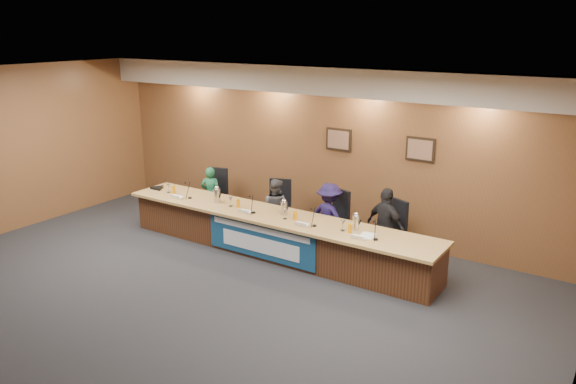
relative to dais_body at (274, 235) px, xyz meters
The scene contains 40 objects.
floor 2.43m from the dais_body, 90.00° to the right, with size 10.00×10.00×0.00m, color black.
ceiling 3.73m from the dais_body, 90.00° to the right, with size 10.00×8.00×0.04m, color silver.
wall_back 2.03m from the dais_body, 90.00° to the left, with size 10.00×0.04×3.20m, color brown.
soffit 2.93m from the dais_body, 90.00° to the left, with size 10.00×0.50×0.50m, color beige.
dais_body is the anchor object (origin of this frame).
dais_top 0.38m from the dais_body, 90.00° to the right, with size 6.10×0.95×0.05m, color #AB8046.
banner 0.42m from the dais_body, 90.00° to the right, with size 2.20×0.02×0.65m, color navy.
banner_text_upper 0.49m from the dais_body, 90.00° to the right, with size 2.00×0.01×0.10m, color silver.
banner_text_lower 0.43m from the dais_body, 90.00° to the right, with size 1.60×0.01×0.28m, color silver.
wall_photo_left 2.21m from the dais_body, 75.71° to the left, with size 0.52×0.04×0.42m, color black.
wall_photo_right 2.95m from the dais_body, 38.13° to the left, with size 0.52×0.04×0.42m, color black.
panelist_a 2.19m from the dais_body, 161.43° to the left, with size 0.42×0.28×1.16m, color #1A5E3B.
panelist_b 0.86m from the dais_body, 123.29° to the left, with size 0.56×0.44×1.15m, color #47474B.
panelist_c 1.03m from the dais_body, 43.94° to the left, with size 0.80×0.46×1.24m, color #181038.
panelist_d 1.96m from the dais_body, 20.95° to the left, with size 0.78×0.32×1.33m, color black.
office_chair_a 2.21m from the dais_body, 158.96° to the left, with size 0.48×0.48×0.08m, color black.
office_chair_b 0.92m from the dais_body, 119.85° to the left, with size 0.48×0.48×0.08m, color black.
office_chair_c 1.08m from the dais_body, 47.80° to the left, with size 0.48×0.48×0.08m, color black.
office_chair_d 1.98m from the dais_body, 23.66° to the left, with size 0.48×0.48×0.08m, color black.
nameplate_a 2.13m from the dais_body, behind, with size 0.24×0.06×0.09m, color white.
microphone_a 1.90m from the dais_body, behind, with size 0.07×0.07×0.02m, color black.
juice_glass_a 2.38m from the dais_body, behind, with size 0.06×0.06×0.15m, color orange.
water_glass_a 2.52m from the dais_body, behind, with size 0.08×0.08×0.18m, color silver.
nameplate_b 0.69m from the dais_body, 145.10° to the right, with size 0.24×0.06×0.09m, color white.
microphone_b 0.55m from the dais_body, 150.30° to the right, with size 0.07×0.07×0.02m, color black.
juice_glass_b 0.88m from the dais_body, behind, with size 0.06×0.06×0.15m, color orange.
water_glass_b 1.02m from the dais_body, behind, with size 0.08×0.08×0.18m, color silver.
nameplate_c 0.92m from the dais_body, 22.41° to the right, with size 0.24×0.06×0.09m, color white.
microphone_c 1.03m from the dais_body, 10.47° to the right, with size 0.07×0.07×0.02m, color black.
juice_glass_c 0.68m from the dais_body, ahead, with size 0.06×0.06×0.15m, color orange.
water_glass_c 0.60m from the dais_body, 23.04° to the right, with size 0.08×0.08×0.18m, color silver.
nameplate_d 1.88m from the dais_body, 10.46° to the right, with size 0.24×0.06×0.09m, color white.
microphone_d 2.07m from the dais_body, ahead, with size 0.07×0.07×0.02m, color black.
juice_glass_d 1.63m from the dais_body, ahead, with size 0.06×0.06×0.15m, color orange.
water_glass_d 1.50m from the dais_body, ahead, with size 0.08×0.08×0.18m, color silver.
carafe_left 1.35m from the dais_body, behind, with size 0.13×0.13×0.26m, color silver.
carafe_mid 0.54m from the dais_body, 17.49° to the left, with size 0.12×0.12×0.22m, color silver.
carafe_right 1.66m from the dais_body, ahead, with size 0.11×0.11×0.25m, color silver.
speakerphone 2.85m from the dais_body, behind, with size 0.32×0.32×0.05m, color black.
paper_stack 1.88m from the dais_body, ahead, with size 0.22×0.30×0.01m, color white.
Camera 1 is at (5.33, -5.21, 3.89)m, focal length 35.00 mm.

